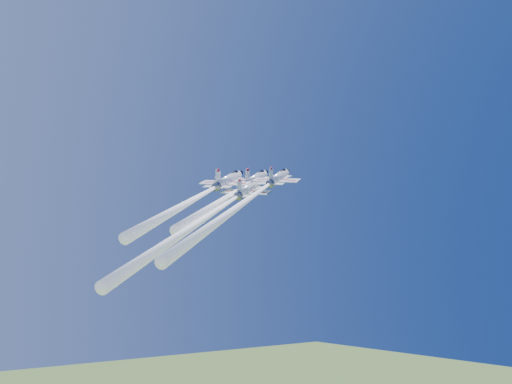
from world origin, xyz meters
TOP-DOWN VIEW (x-y plane):
  - jet_lead at (-7.49, -2.14)m, footprint 33.41×25.11m
  - jet_left at (-16.90, -4.35)m, footprint 33.91×25.49m
  - jet_right at (-15.15, -17.08)m, footprint 38.14×28.85m
  - jet_slot at (-20.60, -13.54)m, footprint 39.32×29.74m

SIDE VIEW (x-z plane):
  - jet_slot at x=-20.60m, z-range 47.07..93.98m
  - jet_right at x=-15.15m, z-range 50.33..96.01m
  - jet_left at x=-16.90m, z-range 57.71..92.87m
  - jet_lead at x=-7.49m, z-range 59.68..94.10m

